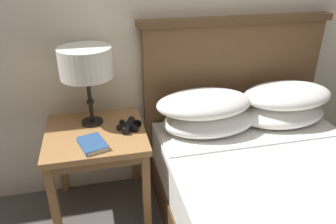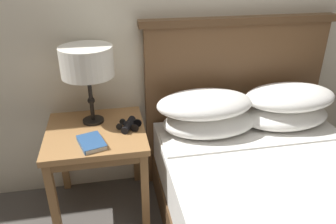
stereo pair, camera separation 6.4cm
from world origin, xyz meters
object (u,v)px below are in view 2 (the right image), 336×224
bed (281,205)px  table_lamp (87,63)px  book_on_nightstand (91,143)px  binoculars_pair (129,125)px  nightstand (97,141)px

bed → table_lamp: bed is taller
book_on_nightstand → binoculars_pair: (0.22, 0.15, 0.01)m
book_on_nightstand → bed: bearing=-20.3°
nightstand → binoculars_pair: size_ratio=3.62×
nightstand → bed: 1.11m
bed → table_lamp: size_ratio=3.84×
nightstand → book_on_nightstand: (-0.02, -0.17, 0.09)m
nightstand → table_lamp: table_lamp is taller
nightstand → table_lamp: bearing=96.3°
table_lamp → binoculars_pair: table_lamp is taller
table_lamp → nightstand: bearing=-83.7°
book_on_nightstand → binoculars_pair: size_ratio=1.29×
bed → book_on_nightstand: bearing=159.7°
nightstand → bed: bearing=-29.1°
bed → book_on_nightstand: bed is taller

